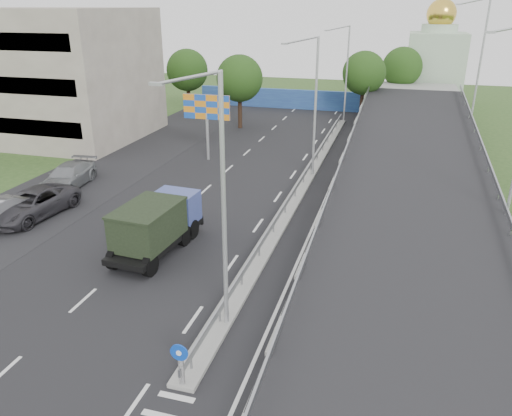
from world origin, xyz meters
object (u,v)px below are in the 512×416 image
(dump_truck, at_px, (157,223))
(lamp_post_mid, at_px, (313,101))
(lamp_post_near, at_px, (219,194))
(billboard, at_px, (207,111))
(parked_car_c, at_px, (32,204))
(parked_car_d, at_px, (68,176))
(church, at_px, (435,63))
(lamp_post_far, at_px, (345,69))
(sign_bollard, at_px, (181,364))

(dump_truck, bearing_deg, lamp_post_mid, 73.08)
(lamp_post_near, bearing_deg, billboard, 112.49)
(billboard, relative_size, parked_car_c, 0.89)
(dump_truck, distance_m, parked_car_d, 13.06)
(church, height_order, billboard, church)
(lamp_post_near, bearing_deg, church, 79.62)
(billboard, xyz_separation_m, dump_truck, (3.53, -16.52, -2.61))
(dump_truck, height_order, parked_car_c, dump_truck)
(lamp_post_near, height_order, billboard, lamp_post_near)
(dump_truck, relative_size, parked_car_c, 1.08)
(lamp_post_mid, xyz_separation_m, church, (9.89, 34.00, -0.50))
(lamp_post_mid, height_order, dump_truck, lamp_post_mid)
(parked_car_c, relative_size, parked_car_d, 1.09)
(lamp_post_far, xyz_separation_m, billboard, (-9.11, -18.00, -1.62))
(church, distance_m, parked_car_d, 49.02)
(lamp_post_near, bearing_deg, dump_truck, 135.55)
(lamp_post_far, height_order, billboard, lamp_post_far)
(billboard, bearing_deg, parked_car_d, -128.31)
(sign_bollard, xyz_separation_m, parked_car_c, (-15.03, 11.35, -0.18))
(lamp_post_near, distance_m, church, 54.90)
(lamp_post_far, relative_size, parked_car_d, 1.79)
(sign_bollard, relative_size, dump_truck, 0.25)
(lamp_post_mid, xyz_separation_m, lamp_post_far, (0.00, 20.00, 0.00))
(lamp_post_mid, distance_m, lamp_post_far, 20.00)
(lamp_post_near, xyz_separation_m, billboard, (-9.11, 22.00, -1.62))
(church, height_order, parked_car_d, church)
(sign_bollard, bearing_deg, parked_car_d, 134.26)
(sign_bollard, distance_m, lamp_post_mid, 24.30)
(dump_truck, bearing_deg, sign_bollard, -55.42)
(lamp_post_far, xyz_separation_m, church, (9.89, 14.00, -0.50))
(lamp_post_mid, relative_size, parked_car_c, 1.64)
(sign_bollard, bearing_deg, church, 80.19)
(sign_bollard, bearing_deg, lamp_post_near, 88.36)
(sign_bollard, relative_size, parked_car_c, 0.27)
(lamp_post_near, xyz_separation_m, church, (9.89, 54.00, -0.50))
(lamp_post_mid, relative_size, lamp_post_far, 1.00)
(lamp_post_near, height_order, lamp_post_far, same)
(parked_car_c, bearing_deg, sign_bollard, -30.62)
(lamp_post_far, distance_m, church, 17.15)
(church, bearing_deg, lamp_post_mid, -106.22)
(parked_car_d, bearing_deg, dump_truck, -41.14)
(sign_bollard, relative_size, billboard, 0.30)
(lamp_post_near, relative_size, parked_car_d, 1.79)
(lamp_post_near, height_order, parked_car_d, lamp_post_near)
(lamp_post_mid, relative_size, parked_car_d, 1.79)
(lamp_post_near, bearing_deg, lamp_post_far, 90.00)
(lamp_post_mid, relative_size, dump_truck, 1.52)
(dump_truck, bearing_deg, lamp_post_far, 84.92)
(church, height_order, dump_truck, church)
(lamp_post_far, bearing_deg, billboard, -116.84)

